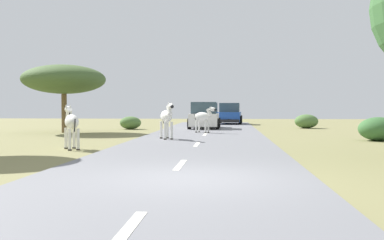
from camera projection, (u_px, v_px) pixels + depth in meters
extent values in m
plane|color=olive|center=(194.00, 180.00, 9.12)|extent=(90.00, 90.00, 0.00)
cube|color=slate|center=(170.00, 179.00, 9.16)|extent=(6.00, 64.00, 0.05)
cube|color=silver|center=(125.00, 232.00, 5.18)|extent=(0.16, 2.00, 0.01)
cube|color=silver|center=(180.00, 165.00, 11.15)|extent=(0.16, 2.00, 0.01)
cube|color=silver|center=(197.00, 144.00, 17.13)|extent=(0.16, 2.00, 0.01)
cube|color=silver|center=(205.00, 135.00, 23.11)|extent=(0.16, 2.00, 0.01)
cube|color=silver|center=(210.00, 129.00, 29.09)|extent=(0.16, 2.00, 0.01)
cube|color=silver|center=(213.00, 125.00, 35.07)|extent=(0.16, 2.00, 0.01)
ellipsoid|color=silver|center=(166.00, 116.00, 19.98)|extent=(0.85, 1.24, 0.54)
cylinder|color=silver|center=(165.00, 131.00, 19.59)|extent=(0.15, 0.15, 0.78)
cylinder|color=#28231E|center=(165.00, 139.00, 19.60)|extent=(0.17, 0.17, 0.05)
cylinder|color=silver|center=(172.00, 131.00, 19.68)|extent=(0.15, 0.15, 0.78)
cylinder|color=#28231E|center=(172.00, 139.00, 19.69)|extent=(0.17, 0.17, 0.05)
cylinder|color=silver|center=(161.00, 130.00, 20.31)|extent=(0.15, 0.15, 0.78)
cylinder|color=#28231E|center=(161.00, 138.00, 20.32)|extent=(0.17, 0.17, 0.05)
cylinder|color=silver|center=(167.00, 130.00, 20.40)|extent=(0.15, 0.15, 0.78)
cylinder|color=#28231E|center=(167.00, 138.00, 20.41)|extent=(0.17, 0.17, 0.05)
cylinder|color=silver|center=(169.00, 110.00, 19.44)|extent=(0.35, 0.46, 0.46)
cube|color=black|center=(169.00, 108.00, 19.44)|extent=(0.18, 0.37, 0.32)
ellipsoid|color=silver|center=(171.00, 106.00, 19.18)|extent=(0.38, 0.54, 0.25)
ellipsoid|color=black|center=(172.00, 107.00, 18.99)|extent=(0.20, 0.22, 0.15)
cone|color=silver|center=(169.00, 103.00, 19.27)|extent=(0.12, 0.12, 0.15)
cone|color=silver|center=(172.00, 103.00, 19.32)|extent=(0.12, 0.12, 0.15)
cylinder|color=black|center=(163.00, 118.00, 20.53)|extent=(0.10, 0.17, 0.47)
ellipsoid|color=silver|center=(72.00, 122.00, 15.59)|extent=(0.93, 1.17, 0.52)
cylinder|color=silver|center=(74.00, 138.00, 15.99)|extent=(0.15, 0.15, 0.75)
cylinder|color=#28231E|center=(74.00, 148.00, 16.00)|extent=(0.17, 0.17, 0.05)
cylinder|color=silver|center=(66.00, 138.00, 15.87)|extent=(0.15, 0.15, 0.75)
cylinder|color=#28231E|center=(66.00, 148.00, 15.88)|extent=(0.17, 0.17, 0.05)
cylinder|color=silver|center=(78.00, 139.00, 15.34)|extent=(0.15, 0.15, 0.75)
cylinder|color=#28231E|center=(78.00, 150.00, 15.35)|extent=(0.17, 0.17, 0.05)
cylinder|color=silver|center=(70.00, 140.00, 15.22)|extent=(0.15, 0.15, 0.75)
cylinder|color=#28231E|center=(70.00, 150.00, 15.23)|extent=(0.17, 0.17, 0.05)
cylinder|color=silver|center=(69.00, 114.00, 16.06)|extent=(0.37, 0.44, 0.44)
cube|color=black|center=(69.00, 111.00, 16.05)|extent=(0.22, 0.33, 0.30)
ellipsoid|color=silver|center=(68.00, 109.00, 16.29)|extent=(0.41, 0.52, 0.24)
ellipsoid|color=black|center=(67.00, 110.00, 16.46)|extent=(0.21, 0.22, 0.14)
cone|color=silver|center=(70.00, 106.00, 16.20)|extent=(0.12, 0.12, 0.14)
cone|color=silver|center=(66.00, 106.00, 16.14)|extent=(0.12, 0.12, 0.14)
cylinder|color=black|center=(75.00, 125.00, 15.10)|extent=(0.11, 0.15, 0.44)
ellipsoid|color=silver|center=(202.00, 116.00, 24.83)|extent=(1.06, 0.93, 0.48)
cylinder|color=silver|center=(205.00, 127.00, 24.54)|extent=(0.14, 0.14, 0.69)
cylinder|color=#28231E|center=(205.00, 133.00, 24.55)|extent=(0.16, 0.16, 0.05)
cylinder|color=silver|center=(208.00, 126.00, 24.73)|extent=(0.14, 0.14, 0.69)
cylinder|color=#28231E|center=(208.00, 132.00, 24.74)|extent=(0.16, 0.16, 0.05)
cylinder|color=silver|center=(196.00, 126.00, 24.97)|extent=(0.14, 0.14, 0.69)
cylinder|color=#28231E|center=(196.00, 132.00, 24.98)|extent=(0.16, 0.16, 0.05)
cylinder|color=silver|center=(199.00, 126.00, 25.17)|extent=(0.14, 0.14, 0.69)
cylinder|color=#28231E|center=(199.00, 132.00, 25.18)|extent=(0.16, 0.16, 0.05)
cylinder|color=silver|center=(209.00, 112.00, 24.51)|extent=(0.40, 0.36, 0.41)
cube|color=black|center=(209.00, 111.00, 24.51)|extent=(0.29, 0.23, 0.28)
ellipsoid|color=silver|center=(213.00, 109.00, 24.35)|extent=(0.47, 0.41, 0.22)
ellipsoid|color=black|center=(215.00, 110.00, 24.23)|extent=(0.20, 0.20, 0.13)
cone|color=silver|center=(210.00, 107.00, 24.37)|extent=(0.12, 0.12, 0.13)
cone|color=silver|center=(212.00, 107.00, 24.47)|extent=(0.12, 0.12, 0.13)
cylinder|color=black|center=(195.00, 118.00, 25.17)|extent=(0.14, 0.11, 0.41)
cube|color=#1E479E|center=(230.00, 117.00, 37.57)|extent=(2.03, 4.29, 0.80)
cube|color=#334751|center=(230.00, 108.00, 37.74)|extent=(1.76, 2.29, 0.76)
cube|color=black|center=(228.00, 121.00, 35.44)|extent=(1.72, 0.25, 0.24)
cylinder|color=black|center=(218.00, 120.00, 36.36)|extent=(0.26, 0.69, 0.68)
cylinder|color=black|center=(240.00, 120.00, 36.12)|extent=(0.26, 0.69, 0.68)
cylinder|color=black|center=(220.00, 119.00, 39.03)|extent=(0.26, 0.69, 0.68)
cylinder|color=black|center=(241.00, 119.00, 38.79)|extent=(0.26, 0.69, 0.68)
cube|color=white|center=(205.00, 120.00, 29.86)|extent=(1.84, 4.22, 0.80)
cube|color=#334751|center=(204.00, 108.00, 29.63)|extent=(1.66, 2.21, 0.76)
cube|color=black|center=(206.00, 122.00, 32.02)|extent=(1.71, 0.17, 0.24)
cylinder|color=black|center=(219.00, 122.00, 31.13)|extent=(0.23, 0.68, 0.68)
cylinder|color=black|center=(193.00, 122.00, 31.29)|extent=(0.23, 0.68, 0.68)
cylinder|color=black|center=(218.00, 124.00, 28.44)|extent=(0.23, 0.68, 0.68)
cylinder|color=black|center=(189.00, 124.00, 28.60)|extent=(0.23, 0.68, 0.68)
cylinder|color=brown|center=(64.00, 113.00, 25.63)|extent=(0.30, 0.30, 2.23)
ellipsoid|color=#425B2D|center=(64.00, 79.00, 25.57)|extent=(4.72, 4.72, 1.65)
ellipsoid|color=#386633|center=(379.00, 129.00, 19.59)|extent=(1.73, 1.56, 1.04)
ellipsoid|color=#4C7038|center=(130.00, 123.00, 29.57)|extent=(1.41, 1.27, 0.84)
ellipsoid|color=#4C7038|center=(306.00, 121.00, 30.81)|extent=(1.60, 1.44, 0.96)
ellipsoid|color=gray|center=(368.00, 130.00, 25.42)|extent=(0.65, 0.60, 0.33)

